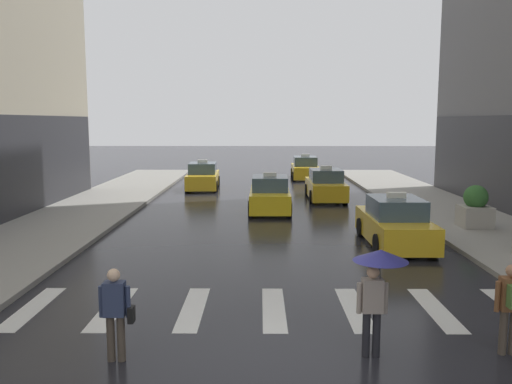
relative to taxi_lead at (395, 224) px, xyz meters
name	(u,v)px	position (x,y,z in m)	size (l,w,h in m)	color
ground_plane	(278,372)	(-4.22, -9.12, -0.72)	(160.00, 160.00, 0.00)	black
crosswalk_markings	(274,308)	(-4.22, -6.12, -0.72)	(11.30, 2.80, 0.01)	silver
taxi_lead	(395,224)	(0.00, 0.00, 0.00)	(1.95, 4.55, 1.80)	gold
taxi_second	(270,195)	(-4.08, 6.78, 0.00)	(1.97, 4.56, 1.80)	yellow
taxi_third	(326,186)	(-1.04, 10.41, 0.00)	(1.93, 4.54, 1.80)	gold
taxi_fourth	(203,177)	(-8.04, 14.67, 0.00)	(2.05, 4.59, 1.80)	gold
taxi_fifth	(305,169)	(-1.30, 20.33, 0.00)	(2.00, 4.57, 1.80)	gold
pedestrian_with_umbrella	(378,273)	(-2.48, -8.50, 0.79)	(0.96, 0.96, 1.94)	black
pedestrian_with_backpack	(511,303)	(-0.10, -8.43, 0.25)	(0.55, 0.43, 1.65)	#473D33
pedestrian_with_handbag	(116,309)	(-7.01, -8.71, 0.21)	(0.60, 0.24, 1.65)	#473D33
planter_mid_block	(475,208)	(3.64, 2.35, 0.15)	(1.10, 1.10, 1.60)	#A8A399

